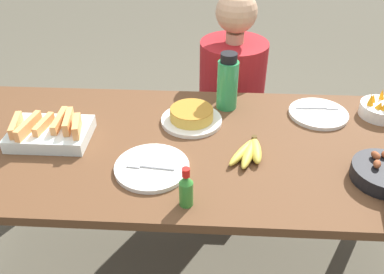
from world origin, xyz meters
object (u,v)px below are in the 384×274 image
Objects in this scene: frittata_plate_center at (192,116)px; fruit_bowl_mango at (382,108)px; water_bottle at (228,83)px; hot_sauce_bottle at (187,189)px; banana_bunch at (250,152)px; melon_tray at (50,131)px; empty_plate_near_front at (152,167)px; empty_plate_far_left at (318,114)px; person_figure at (230,113)px.

fruit_bowl_mango reaches higher than frittata_plate_center.
water_bottle is at bearing 42.31° from frittata_plate_center.
frittata_plate_center is 0.48m from hot_sauce_bottle.
banana_bunch is at bearing -77.19° from water_bottle.
banana_bunch is 1.37× the size of hot_sauce_bottle.
melon_tray reaches higher than frittata_plate_center.
empty_plate_near_front is 0.75m from empty_plate_far_left.
hot_sauce_bottle is (0.13, -0.16, 0.05)m from empty_plate_near_front.
frittata_plate_center is (0.53, 0.15, -0.01)m from melon_tray.
empty_plate_near_front is at bearing -21.46° from melon_tray.
melon_tray is 0.27× the size of person_figure.
melon_tray is 1.21× the size of empty_plate_far_left.
hot_sauce_bottle reaches higher than empty_plate_far_left.
empty_plate_far_left is 0.40m from water_bottle.
banana_bunch is 0.37m from water_bottle.
banana_bunch is 1.13× the size of fruit_bowl_mango.
water_bottle reaches higher than melon_tray.
melon_tray is 0.44m from empty_plate_near_front.
empty_plate_far_left is at bearing 8.82° from frittata_plate_center.
empty_plate_far_left is at bearing -50.45° from person_figure.
water_bottle reaches higher than empty_plate_far_left.
banana_bunch is 0.78× the size of frittata_plate_center.
banana_bunch is at bearing -151.35° from fruit_bowl_mango.
water_bottle is 0.22× the size of person_figure.
melon_tray is 1.71× the size of fruit_bowl_mango.
empty_plate_far_left is 1.41× the size of fruit_bowl_mango.
water_bottle is at bearing 102.81° from banana_bunch.
water_bottle is (-0.08, 0.34, 0.10)m from banana_bunch.
hot_sauce_bottle reaches higher than melon_tray.
melon_tray is 0.63m from hot_sauce_bottle.
fruit_bowl_mango is at bearing 24.07° from empty_plate_near_front.
empty_plate_far_left is 1.72× the size of hot_sauce_bottle.
hot_sauce_bottle is at bearing -30.90° from melon_tray.
banana_bunch is 0.42m from empty_plate_far_left.
water_bottle reaches higher than fruit_bowl_mango.
hot_sauce_bottle is 1.04m from person_figure.
hot_sauce_bottle is (0.01, -0.47, 0.03)m from frittata_plate_center.
fruit_bowl_mango is at bearing 2.30° from empty_plate_far_left.
melon_tray reaches higher than empty_plate_far_left.
person_figure is at bearing 69.95° from frittata_plate_center.
water_bottle reaches higher than frittata_plate_center.
frittata_plate_center is at bearing -173.30° from fruit_bowl_mango.
fruit_bowl_mango is (0.56, 0.31, 0.02)m from banana_bunch.
hot_sauce_bottle is (0.54, -0.32, 0.03)m from melon_tray.
frittata_plate_center is at bearing 135.91° from banana_bunch.
frittata_plate_center is 0.23× the size of person_figure.
water_bottle is (0.67, 0.28, 0.08)m from melon_tray.
frittata_plate_center reaches higher than empty_plate_near_front.
banana_bunch is 0.80× the size of empty_plate_far_left.
water_bottle reaches higher than empty_plate_near_front.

